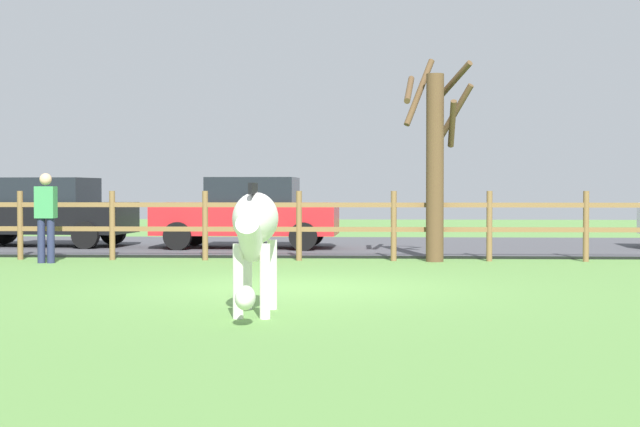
% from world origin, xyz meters
% --- Properties ---
extents(ground_plane, '(60.00, 60.00, 0.00)m').
position_xyz_m(ground_plane, '(0.00, 0.00, 0.00)').
color(ground_plane, '#5B8C42').
extents(parking_asphalt, '(28.00, 7.40, 0.05)m').
position_xyz_m(parking_asphalt, '(0.00, 9.30, 0.03)').
color(parking_asphalt, '#47474C').
rests_on(parking_asphalt, ground_plane).
extents(paddock_fence, '(21.53, 0.11, 1.32)m').
position_xyz_m(paddock_fence, '(-0.29, 5.00, 0.74)').
color(paddock_fence, brown).
rests_on(paddock_fence, ground_plane).
extents(bare_tree, '(1.34, 1.19, 3.83)m').
position_xyz_m(bare_tree, '(2.26, 4.89, 1.96)').
color(bare_tree, '#513A23').
rests_on(bare_tree, ground_plane).
extents(zebra, '(0.49, 1.93, 1.41)m').
position_xyz_m(zebra, '(-0.20, -2.87, 0.93)').
color(zebra, white).
rests_on(zebra, ground_plane).
extents(crow_on_grass, '(0.21, 0.10, 0.20)m').
position_xyz_m(crow_on_grass, '(-0.58, -1.04, 0.13)').
color(crow_on_grass, black).
rests_on(crow_on_grass, ground_plane).
extents(parked_car_red, '(4.06, 2.00, 1.56)m').
position_xyz_m(parked_car_red, '(-1.63, 8.03, 0.84)').
color(parked_car_red, red).
rests_on(parked_car_red, parking_asphalt).
extents(parked_car_black, '(4.14, 2.17, 1.56)m').
position_xyz_m(parked_car_black, '(-6.36, 8.50, 0.84)').
color(parked_car_black, black).
rests_on(parked_car_black, parking_asphalt).
extents(visitor_near_fence, '(0.37, 0.24, 1.64)m').
position_xyz_m(visitor_near_fence, '(-4.85, 4.15, 0.91)').
color(visitor_near_fence, '#232847').
rests_on(visitor_near_fence, ground_plane).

